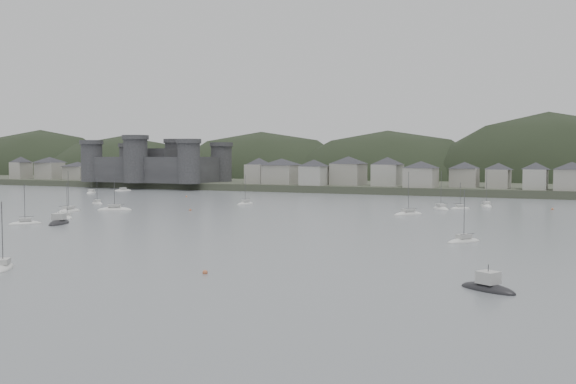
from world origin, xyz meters
The scene contains 10 objects.
ground centered at (0.00, 0.00, 0.00)m, with size 900.00×900.00×0.00m, color slate.
far_shore_land centered at (0.00, 295.00, 1.50)m, with size 900.00×250.00×3.00m, color #383D2D.
forested_ridge centered at (4.83, 269.40, -11.28)m, with size 851.55×103.94×102.57m.
castle centered at (-120.00, 179.80, 10.96)m, with size 66.00×43.00×20.00m.
waterfront_town centered at (50.59, 183.34, 8.66)m, with size 451.48×28.46×12.92m.
sailboat_lead centered at (-50.36, 66.69, 0.17)m, with size 9.92×7.43×13.17m.
moored_fleet centered at (-14.20, 67.98, 0.18)m, with size 258.58×174.47×13.08m.
motor_launch_near centered at (61.71, -1.99, 0.30)m, with size 7.63×5.78×3.75m.
motor_launch_far centered at (-37.20, 32.19, 0.28)m, with size 6.73×9.73×4.17m.
mooring_buoys centered at (2.36, 65.95, 0.15)m, with size 167.97×134.01×0.70m.
Camera 1 is at (72.56, -78.64, 15.38)m, focal length 40.70 mm.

